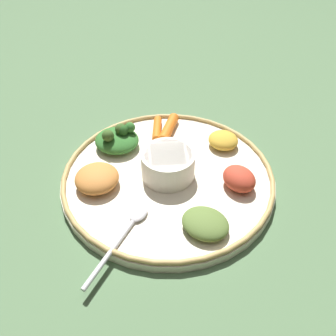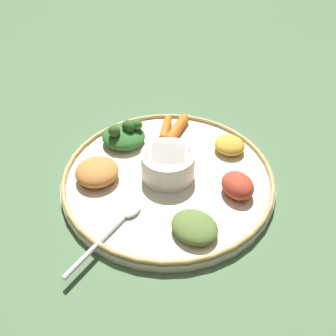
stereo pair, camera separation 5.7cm
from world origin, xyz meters
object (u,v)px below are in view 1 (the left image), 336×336
center_bowl (168,164)px  greens_pile (117,139)px  spoon (127,230)px  carrot_outer (157,127)px  carrot_near_spoon (170,126)px

center_bowl → greens_pile: bearing=157.8°
center_bowl → greens_pile: same height
greens_pile → spoon: bearing=-63.1°
carrot_outer → greens_pile: bearing=-127.0°
center_bowl → greens_pile: 0.12m
greens_pile → carrot_near_spoon: 0.11m
spoon → carrot_near_spoon: size_ratio=1.68×
carrot_outer → carrot_near_spoon: bearing=16.1°
center_bowl → carrot_outer: center_bowl is taller
center_bowl → spoon: bearing=-99.0°
greens_pile → carrot_near_spoon: (0.07, 0.07, -0.01)m
greens_pile → carrot_outer: 0.09m
center_bowl → carrot_near_spoon: size_ratio=0.95×
center_bowl → spoon: (-0.02, -0.13, -0.02)m
greens_pile → carrot_near_spoon: greens_pile is taller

